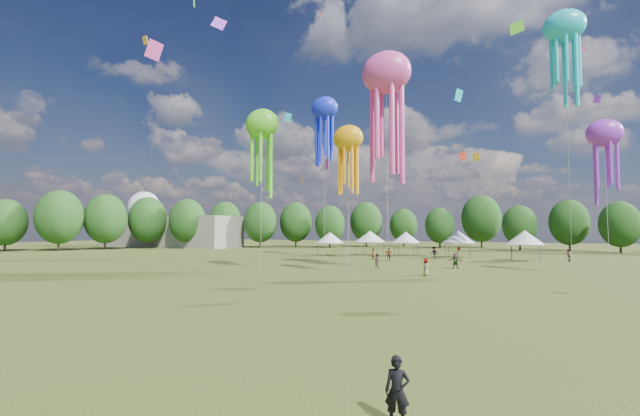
% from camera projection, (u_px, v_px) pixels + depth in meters
% --- Properties ---
extents(ground, '(300.00, 300.00, 0.00)m').
position_uv_depth(ground, '(189.00, 362.00, 13.70)').
color(ground, '#384416').
rests_on(ground, ground).
extents(observer_main, '(0.61, 0.44, 1.56)m').
position_uv_depth(observer_main, '(397.00, 391.00, 9.25)').
color(observer_main, black).
rests_on(observer_main, ground).
extents(spectator_near, '(0.99, 0.90, 1.64)m').
position_uv_depth(spectator_near, '(377.00, 261.00, 47.64)').
color(spectator_near, gray).
rests_on(spectator_near, ground).
extents(spectators_far, '(26.86, 27.96, 1.93)m').
position_uv_depth(spectators_far, '(449.00, 256.00, 55.59)').
color(spectators_far, gray).
rests_on(spectators_far, ground).
extents(festival_tents, '(35.28, 10.09, 4.42)m').
position_uv_depth(festival_tents, '(415.00, 237.00, 67.04)').
color(festival_tents, '#47474C').
rests_on(festival_tents, ground).
extents(show_kites, '(39.29, 24.94, 32.07)m').
position_uv_depth(show_kites, '(406.00, 103.00, 49.77)').
color(show_kites, '#60EA26').
rests_on(show_kites, ground).
extents(small_kites, '(82.03, 59.14, 41.69)m').
position_uv_depth(small_kites, '(416.00, 44.00, 52.92)').
color(small_kites, '#60EA26').
rests_on(small_kites, ground).
extents(treeline, '(201.57, 95.24, 13.43)m').
position_uv_depth(treeline, '(419.00, 218.00, 72.57)').
color(treeline, '#38281C').
rests_on(treeline, ground).
extents(hangar, '(40.00, 12.00, 8.00)m').
position_uv_depth(hangar, '(169.00, 232.00, 108.97)').
color(hangar, gray).
rests_on(hangar, ground).
extents(radome, '(9.00, 9.00, 16.00)m').
position_uv_depth(radome, '(144.00, 212.00, 121.31)').
color(radome, white).
rests_on(radome, ground).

